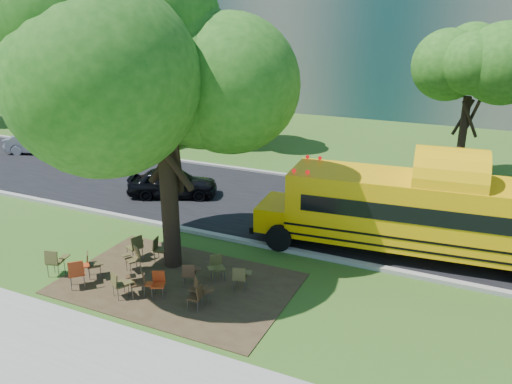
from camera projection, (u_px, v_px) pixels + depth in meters
The scene contains 31 objects.
ground at pixel (160, 270), 16.15m from camera, with size 160.00×160.00×0.00m, color #33541A.
sidewalk at pixel (37, 361), 11.86m from camera, with size 60.00×4.00×0.04m, color gray.
dirt_patch at pixel (177, 283), 15.32m from camera, with size 7.00×4.50×0.03m, color #382819.
asphalt_road at pixel (252, 201), 22.13m from camera, with size 80.00×8.00×0.04m, color black.
kerb_near at pixel (207, 234), 18.69m from camera, with size 80.00×0.25×0.14m, color gray.
kerb_far at pixel (286, 175), 25.63m from camera, with size 80.00×0.25×0.14m, color gray.
bg_tree_0 at pixel (117, 72), 30.52m from camera, with size 5.20×5.20×7.18m.
bg_tree_1 at pixel (44, 52), 35.14m from camera, with size 6.00×6.00×8.40m.
bg_tree_2 at pixel (241, 78), 30.43m from camera, with size 4.80×4.80×6.62m.
bg_tree_3 at pixel (470, 79), 23.29m from camera, with size 5.60×5.60×7.84m.
main_tree at pixel (162, 80), 14.48m from camera, with size 7.20×7.20×9.64m.
school_bus at pixel (440, 215), 16.39m from camera, with size 11.56×3.53×2.79m.
chair_0 at pixel (55, 260), 15.59m from camera, with size 0.63×0.68×0.92m.
chair_1 at pixel (92, 263), 15.50m from camera, with size 0.74×0.59×0.87m.
chair_2 at pixel (77, 271), 14.87m from camera, with size 0.65×0.82×0.96m.
chair_3 at pixel (139, 279), 14.49m from camera, with size 0.75×0.59×0.87m.
chair_4 at pixel (119, 283), 14.36m from camera, with size 0.69×0.55×0.84m.
chair_5 at pixel (157, 282), 14.45m from camera, with size 0.55×0.64×0.80m.
chair_6 at pixel (196, 295), 13.81m from camera, with size 0.51×0.52×0.78m.
chair_7 at pixel (201, 288), 14.08m from camera, with size 0.71×0.56×0.83m.
chair_8 at pixel (136, 245), 16.63m from camera, with size 0.57×0.73×0.92m.
chair_9 at pixel (134, 257), 15.91m from camera, with size 0.70×0.55×0.84m.
chair_10 at pixel (159, 248), 16.51m from camera, with size 0.61×0.58×0.85m.
chair_11 at pixel (190, 272), 14.97m from camera, with size 0.55×0.64×0.81m.
chair_12 at pixel (216, 265), 15.37m from camera, with size 0.57×0.72×0.84m.
chair_13 at pixel (240, 276), 14.74m from camera, with size 0.56×0.61×0.83m.
black_car at pixel (173, 182), 22.54m from camera, with size 1.60×3.98×1.36m, color black.
bg_car_silver at pixel (41, 143), 29.73m from camera, with size 1.42×4.07×1.34m, color gray.
bg_car_red at pixel (110, 149), 28.55m from camera, with size 2.08×4.51×1.25m, color #50110D.
pedestrian_a at pixel (71, 123), 33.60m from camera, with size 0.71×0.46×1.94m, color navy.
pedestrian_b at pixel (17, 123), 34.23m from camera, with size 0.86×0.67×1.76m, color #7B664A.
Camera 1 is at (8.89, -11.75, 7.74)m, focal length 35.00 mm.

